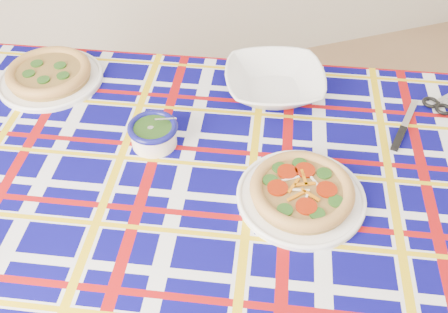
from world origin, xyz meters
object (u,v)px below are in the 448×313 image
object	(u,v)px
main_focaccia_plate	(302,190)
serving_bowl	(274,83)
dining_table	(217,203)
pesto_bowl	(153,132)

from	to	relation	value
main_focaccia_plate	serving_bowl	size ratio (longest dim) A/B	1.09
dining_table	serving_bowl	xyz separation A→B (m)	(0.28, 0.30, 0.12)
main_focaccia_plate	pesto_bowl	world-z (taller)	pesto_bowl
serving_bowl	dining_table	bearing A→B (deg)	-133.14
main_focaccia_plate	serving_bowl	distance (m)	0.43
main_focaccia_plate	pesto_bowl	distance (m)	0.43
main_focaccia_plate	serving_bowl	world-z (taller)	serving_bowl
main_focaccia_plate	dining_table	bearing A→B (deg)	146.20
dining_table	main_focaccia_plate	size ratio (longest dim) A/B	6.26
main_focaccia_plate	serving_bowl	xyz separation A→B (m)	(0.10, 0.42, 0.01)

